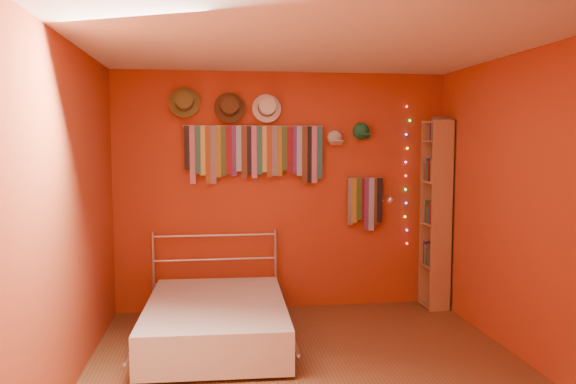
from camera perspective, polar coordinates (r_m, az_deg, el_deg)
name	(u,v)px	position (r m, az deg, el deg)	size (l,w,h in m)	color
ground	(311,372)	(4.55, 2.36, -17.85)	(3.50, 3.50, 0.00)	brown
back_wall	(283,191)	(5.94, -0.54, 0.06)	(3.50, 0.02, 2.50)	#9C3019
right_wall	(529,208)	(4.84, 23.28, -1.51)	(0.02, 3.50, 2.50)	#9C3019
left_wall	(69,216)	(4.27, -21.36, -2.27)	(0.02, 3.50, 2.50)	#9C3019
ceiling	(312,42)	(4.25, 2.49, 14.96)	(3.50, 3.50, 0.02)	white
tie_rack	(255,151)	(5.82, -3.38, 4.22)	(1.45, 0.03, 0.61)	silver
small_tie_rack	(365,201)	(6.06, 7.87, -0.87)	(0.40, 0.03, 0.57)	silver
fedora_olive	(184,101)	(5.79, -10.51, 9.05)	(0.31, 0.17, 0.31)	brown
fedora_brown	(230,107)	(5.78, -5.96, 8.61)	(0.32, 0.17, 0.31)	#4C331B
fedora_white	(267,107)	(5.81, -2.15, 8.59)	(0.30, 0.16, 0.30)	white
cap_white	(335,138)	(5.96, 4.77, 5.51)	(0.17, 0.21, 0.17)	beige
cap_green	(361,131)	(6.03, 7.43, 6.13)	(0.18, 0.23, 0.18)	#176940
fairy_lights	(407,176)	(6.20, 11.95, 1.62)	(0.06, 0.02, 1.51)	#FF3333
reading_lamp	(389,200)	(5.94, 10.24, -0.79)	(0.08, 0.32, 0.10)	silver
bookshelf	(440,213)	(6.18, 15.16, -2.09)	(0.25, 0.34, 2.00)	olive
bed	(216,320)	(5.12, -7.30, -12.81)	(1.34, 1.80, 0.86)	silver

